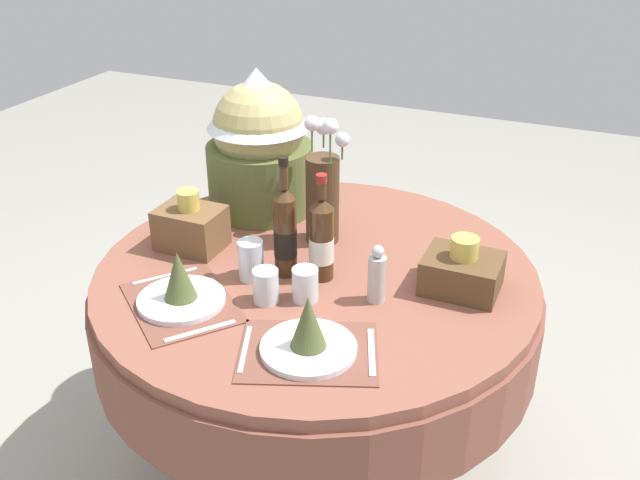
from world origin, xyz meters
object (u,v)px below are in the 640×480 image
at_px(pepper_mill, 377,276).
at_px(place_setting_right, 308,336).
at_px(wine_bottle_centre, 321,239).
at_px(tumbler_near_left, 266,286).
at_px(flower_vase, 323,191).
at_px(place_setting_left, 180,289).
at_px(wine_bottle_left, 285,232).
at_px(tumbler_mid, 251,260).
at_px(dining_table, 316,313).
at_px(gift_tub_back_left, 259,138).
at_px(tumbler_near_right, 305,284).
at_px(woven_basket_side_left, 191,226).
at_px(woven_basket_side_right, 462,271).

bearing_deg(pepper_mill, place_setting_right, -104.49).
relative_size(wine_bottle_centre, tumbler_near_left, 3.34).
height_order(place_setting_right, flower_vase, flower_vase).
bearing_deg(place_setting_right, pepper_mill, 75.51).
bearing_deg(place_setting_left, pepper_mill, 24.97).
xyz_separation_m(wine_bottle_left, tumbler_mid, (-0.08, -0.06, -0.08)).
relative_size(flower_vase, pepper_mill, 2.46).
distance_m(dining_table, wine_bottle_centre, 0.29).
bearing_deg(gift_tub_back_left, place_setting_right, -54.88).
relative_size(place_setting_right, flower_vase, 0.98).
distance_m(place_setting_left, place_setting_right, 0.41).
height_order(place_setting_right, tumbler_near_right, place_setting_right).
xyz_separation_m(place_setting_left, tumbler_mid, (0.11, 0.20, 0.01)).
height_order(tumbler_near_right, gift_tub_back_left, gift_tub_back_left).
height_order(tumbler_mid, gift_tub_back_left, gift_tub_back_left).
distance_m(place_setting_right, tumbler_near_right, 0.24).
bearing_deg(tumbler_near_left, wine_bottle_left, 95.49).
bearing_deg(place_setting_right, flower_vase, 109.67).
distance_m(gift_tub_back_left, woven_basket_side_left, 0.39).
height_order(dining_table, tumbler_near_right, tumbler_near_right).
xyz_separation_m(tumbler_near_left, tumbler_near_right, (0.09, 0.05, -0.00)).
height_order(dining_table, woven_basket_side_left, woven_basket_side_left).
height_order(place_setting_right, woven_basket_side_right, woven_basket_side_right).
distance_m(dining_table, gift_tub_back_left, 0.62).
height_order(flower_vase, wine_bottle_left, flower_vase).
distance_m(wine_bottle_left, gift_tub_back_left, 0.48).
xyz_separation_m(place_setting_right, woven_basket_side_left, (-0.56, 0.35, 0.02)).
bearing_deg(tumbler_mid, gift_tub_back_left, 113.87).
height_order(dining_table, gift_tub_back_left, gift_tub_back_left).
relative_size(place_setting_left, tumbler_near_left, 4.43).
bearing_deg(woven_basket_side_left, tumbler_near_left, -27.86).
distance_m(dining_table, wine_bottle_left, 0.31).
bearing_deg(wine_bottle_centre, flower_vase, 112.04).
height_order(place_setting_left, woven_basket_side_right, woven_basket_side_right).
xyz_separation_m(dining_table, tumbler_near_right, (0.04, -0.17, 0.21)).
distance_m(wine_bottle_centre, gift_tub_back_left, 0.53).
relative_size(dining_table, flower_vase, 3.18).
distance_m(flower_vase, pepper_mill, 0.40).
bearing_deg(tumbler_near_left, flower_vase, 90.00).
relative_size(dining_table, gift_tub_back_left, 2.72).
relative_size(place_setting_right, tumbler_near_left, 4.26).
distance_m(tumbler_near_left, tumbler_near_right, 0.11).
bearing_deg(woven_basket_side_left, tumbler_mid, -19.93).
xyz_separation_m(wine_bottle_centre, pepper_mill, (0.19, -0.06, -0.05)).
bearing_deg(woven_basket_side_left, place_setting_left, -62.98).
distance_m(place_setting_right, wine_bottle_left, 0.40).
bearing_deg(wine_bottle_left, dining_table, 40.39).
xyz_separation_m(place_setting_left, wine_bottle_centre, (0.30, 0.28, 0.08)).
relative_size(wine_bottle_left, tumbler_near_left, 3.77).
bearing_deg(place_setting_left, place_setting_right, -8.87).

